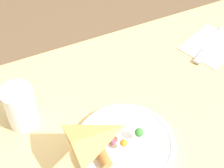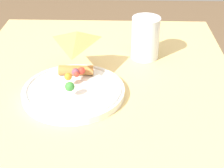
{
  "view_description": "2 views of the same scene",
  "coord_description": "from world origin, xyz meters",
  "px_view_note": "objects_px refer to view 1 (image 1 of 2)",
  "views": [
    {
      "loc": [
        -0.38,
        -0.44,
        1.4
      ],
      "look_at": [
        -0.13,
        0.11,
        0.74
      ],
      "focal_mm": 55.0,
      "sensor_mm": 36.0,
      "label": 1
    },
    {
      "loc": [
        0.48,
        0.05,
        1.14
      ],
      "look_at": [
        -0.1,
        0.03,
        0.78
      ],
      "focal_mm": 55.0,
      "sensor_mm": 36.0,
      "label": 2
    }
  ],
  "objects_px": {
    "dining_table": "(170,129)",
    "napkin_folded": "(210,46)",
    "plate_pizza": "(124,144)",
    "milk_glass": "(21,107)",
    "butter_knife": "(209,46)"
  },
  "relations": [
    {
      "from": "dining_table",
      "to": "plate_pizza",
      "type": "distance_m",
      "value": 0.22
    },
    {
      "from": "dining_table",
      "to": "plate_pizza",
      "type": "relative_size",
      "value": 5.41
    },
    {
      "from": "napkin_folded",
      "to": "butter_knife",
      "type": "distance_m",
      "value": 0.01
    },
    {
      "from": "napkin_folded",
      "to": "butter_knife",
      "type": "height_order",
      "value": "butter_knife"
    },
    {
      "from": "milk_glass",
      "to": "butter_knife",
      "type": "height_order",
      "value": "milk_glass"
    },
    {
      "from": "dining_table",
      "to": "milk_glass",
      "type": "xyz_separation_m",
      "value": [
        -0.37,
        0.12,
        0.16
      ]
    },
    {
      "from": "dining_table",
      "to": "butter_knife",
      "type": "height_order",
      "value": "butter_knife"
    },
    {
      "from": "dining_table",
      "to": "napkin_folded",
      "type": "bearing_deg",
      "value": 34.94
    },
    {
      "from": "napkin_folded",
      "to": "butter_knife",
      "type": "relative_size",
      "value": 1.08
    },
    {
      "from": "plate_pizza",
      "to": "milk_glass",
      "type": "bearing_deg",
      "value": 138.17
    },
    {
      "from": "dining_table",
      "to": "milk_glass",
      "type": "relative_size",
      "value": 11.04
    },
    {
      "from": "milk_glass",
      "to": "napkin_folded",
      "type": "distance_m",
      "value": 0.59
    },
    {
      "from": "dining_table",
      "to": "napkin_folded",
      "type": "height_order",
      "value": "napkin_folded"
    },
    {
      "from": "napkin_folded",
      "to": "plate_pizza",
      "type": "bearing_deg",
      "value": -151.98
    },
    {
      "from": "plate_pizza",
      "to": "napkin_folded",
      "type": "bearing_deg",
      "value": 28.02
    }
  ]
}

